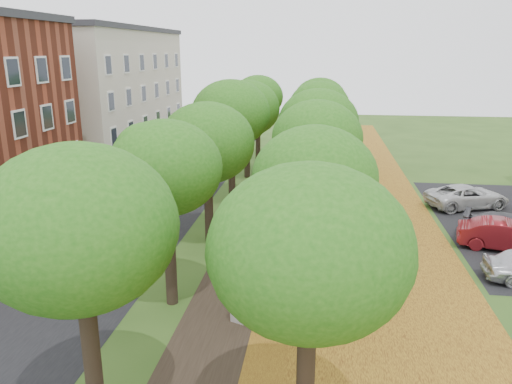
% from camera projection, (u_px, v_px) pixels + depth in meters
% --- Properties ---
extents(street_asphalt, '(8.00, 70.00, 0.01)m').
position_uv_depth(street_asphalt, '(125.00, 215.00, 26.70)').
color(street_asphalt, black).
rests_on(street_asphalt, ground).
extents(footpath, '(3.20, 70.00, 0.01)m').
position_uv_depth(footpath, '(264.00, 221.00, 25.77)').
color(footpath, black).
rests_on(footpath, ground).
extents(leaf_verge, '(7.50, 70.00, 0.01)m').
position_uv_depth(leaf_verge, '(362.00, 225.00, 25.15)').
color(leaf_verge, '#B78521').
rests_on(leaf_verge, ground).
extents(tree_row_west, '(4.10, 34.10, 6.48)m').
position_uv_depth(tree_row_west, '(220.00, 129.00, 24.74)').
color(tree_row_west, black).
rests_on(tree_row_west, ground).
extents(tree_row_east, '(4.10, 34.10, 6.48)m').
position_uv_depth(tree_row_east, '(318.00, 131.00, 24.15)').
color(tree_row_east, black).
rests_on(tree_row_east, ground).
extents(building_cream, '(10.30, 20.30, 10.40)m').
position_uv_depth(building_cream, '(95.00, 89.00, 43.60)').
color(building_cream, beige).
rests_on(building_cream, ground).
extents(bench, '(1.13, 1.81, 0.83)m').
position_uv_depth(bench, '(248.00, 300.00, 16.72)').
color(bench, '#2C372D').
rests_on(bench, ground).
extents(car_red, '(4.23, 2.27, 1.32)m').
position_uv_depth(car_red, '(506.00, 235.00, 21.91)').
color(car_red, maroon).
rests_on(car_red, ground).
extents(car_white, '(5.02, 3.55, 1.27)m').
position_uv_depth(car_white, '(467.00, 196.00, 27.84)').
color(car_white, silver).
rests_on(car_white, ground).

